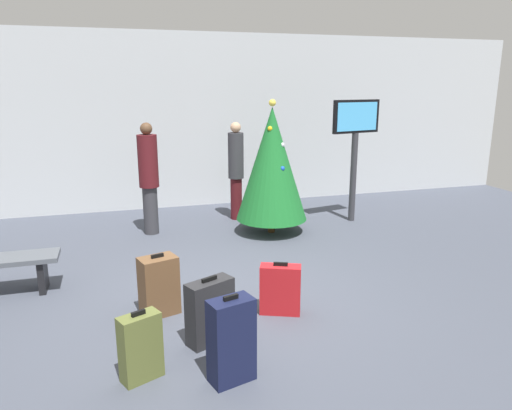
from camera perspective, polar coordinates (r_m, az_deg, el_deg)
The scene contains 11 objects.
ground_plane at distance 5.89m, azimuth -3.80°, elevation -11.28°, with size 16.00×16.00×0.00m, color #424754.
back_wall at distance 10.10m, azimuth -10.14°, elevation 9.71°, with size 16.00×0.20×3.55m, color #B7BCC1.
holiday_tree at distance 8.16m, azimuth 1.90°, elevation 4.90°, with size 1.22×1.22×2.29m.
flight_info_kiosk at distance 9.03m, azimuth 11.74°, elevation 8.05°, with size 0.99×0.28×2.25m.
traveller_0 at distance 9.05m, azimuth -2.40°, elevation 4.43°, with size 0.30×0.30×1.85m.
traveller_1 at distance 8.33m, azimuth -12.65°, elevation 3.41°, with size 0.42×0.42×1.91m.
suitcase_0 at distance 5.48m, azimuth 2.91°, elevation -10.01°, with size 0.49×0.35×0.61m.
suitcase_1 at distance 4.29m, azimuth -2.95°, elevation -15.81°, with size 0.43×0.32×0.81m.
suitcase_2 at distance 4.91m, azimuth -5.48°, elevation -12.50°, with size 0.52×0.39×0.70m.
suitcase_3 at distance 4.46m, azimuth -13.58°, elevation -16.13°, with size 0.40×0.30×0.65m.
suitcase_4 at distance 5.55m, azimuth -11.48°, elevation -9.39°, with size 0.47×0.38×0.71m.
Camera 1 is at (-1.14, -5.19, 2.53)m, focal length 33.60 mm.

